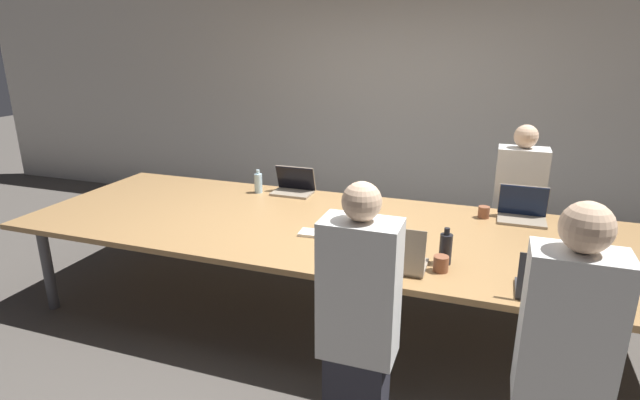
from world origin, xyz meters
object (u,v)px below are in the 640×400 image
object	(u,v)px
bottle_far_midleft	(258,183)
laptop_near_midright	(396,257)
person_far_right	(517,209)
stapler	(359,238)
laptop_near_right	(553,286)
cup_near_midright	(441,264)
person_near_midright	(359,316)
person_near_right	(564,357)
cup_far_right	(484,212)
laptop_far_midleft	(294,186)
bottle_near_midright	(446,248)
laptop_far_right	(522,210)

from	to	relation	value
bottle_far_midleft	laptop_near_midright	bearing A→B (deg)	-38.03
person_far_right	stapler	bearing A→B (deg)	-127.73
laptop_near_right	cup_near_midright	size ratio (longest dim) A/B	3.81
person_near_midright	cup_near_midright	bearing A→B (deg)	-124.24
person_near_right	cup_far_right	distance (m)	1.68
cup_near_midright	person_far_right	distance (m)	1.66
laptop_far_midleft	cup_far_right	xyz separation A→B (m)	(1.60, -0.11, -0.02)
person_near_midright	bottle_near_midright	world-z (taller)	person_near_midright
laptop_near_midright	cup_far_right	distance (m)	1.20
laptop_far_midleft	person_far_right	world-z (taller)	person_far_right
person_near_midright	cup_far_right	world-z (taller)	person_near_midright
laptop_near_right	stapler	world-z (taller)	laptop_near_right
stapler	person_far_right	bearing A→B (deg)	70.02
laptop_far_right	person_far_right	size ratio (longest dim) A/B	0.25
laptop_near_midright	cup_far_right	world-z (taller)	laptop_near_midright
cup_near_midright	person_far_right	size ratio (longest dim) A/B	0.07
laptop_far_right	person_near_right	bearing A→B (deg)	-85.15
bottle_far_midleft	stapler	bearing A→B (deg)	-35.11
person_near_midright	bottle_near_midright	size ratio (longest dim) A/B	6.12
laptop_far_midleft	bottle_near_midright	world-z (taller)	laptop_far_midleft
laptop_far_midleft	laptop_near_midright	size ratio (longest dim) A/B	1.02
laptop_far_midleft	cup_far_right	distance (m)	1.61
person_near_right	cup_near_midright	distance (m)	0.85
person_near_right	cup_far_right	bearing A→B (deg)	-75.69
laptop_far_midleft	laptop_near_right	world-z (taller)	laptop_near_right
laptop_near_midright	laptop_far_right	distance (m)	1.37
laptop_far_right	laptop_near_right	bearing A→B (deg)	-84.90
bottle_far_midleft	bottle_near_midright	distance (m)	1.96
person_near_right	cup_near_midright	size ratio (longest dim) A/B	15.15
cup_far_right	laptop_far_right	bearing A→B (deg)	10.58
person_near_right	stapler	xyz separation A→B (m)	(-1.18, 0.84, 0.08)
person_near_right	laptop_far_right	world-z (taller)	person_near_right
laptop_near_midright	person_near_midright	world-z (taller)	person_near_midright
laptop_near_right	person_far_right	xyz separation A→B (m)	(-0.12, 1.74, -0.15)
bottle_far_midleft	cup_far_right	world-z (taller)	bottle_far_midleft
laptop_far_midleft	person_near_midright	world-z (taller)	person_near_midright
laptop_far_midleft	laptop_far_right	distance (m)	1.88
person_near_right	bottle_near_midright	xyz separation A→B (m)	(-0.60, 0.69, 0.16)
laptop_near_right	laptop_far_right	xyz separation A→B (m)	(-0.11, 1.24, -0.00)
person_near_midright	cup_near_midright	world-z (taller)	person_near_midright
person_far_right	laptop_far_midleft	bearing A→B (deg)	-166.96
person_near_right	cup_far_right	world-z (taller)	person_near_right
person_near_midright	stapler	size ratio (longest dim) A/B	8.96
laptop_far_midleft	person_near_right	size ratio (longest dim) A/B	0.25
bottle_near_midright	cup_far_right	bearing A→B (deg)	78.52
laptop_near_midright	bottle_near_midright	xyz separation A→B (m)	(0.26, 0.18, 0.02)
laptop_near_midright	laptop_near_right	bearing A→B (deg)	174.75
person_near_right	bottle_near_midright	distance (m)	0.93
person_near_midright	cup_near_midright	size ratio (longest dim) A/B	14.92
laptop_near_midright	bottle_near_midright	distance (m)	0.32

